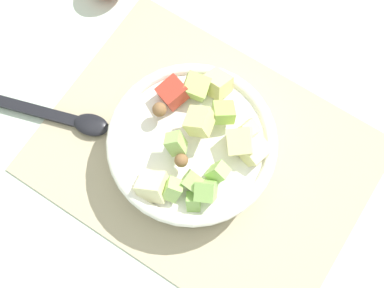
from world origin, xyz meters
name	(u,v)px	position (x,y,z in m)	size (l,w,h in m)	color
ground_plane	(205,157)	(0.00, 0.00, 0.00)	(2.40, 2.40, 0.00)	silver
placemat	(205,156)	(0.00, 0.00, 0.00)	(0.49, 0.37, 0.01)	tan
salad_bowl	(193,145)	(-0.02, -0.01, 0.05)	(0.25, 0.25, 0.12)	white
serving_spoon	(59,117)	(-0.23, -0.07, 0.01)	(0.24, 0.10, 0.01)	black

